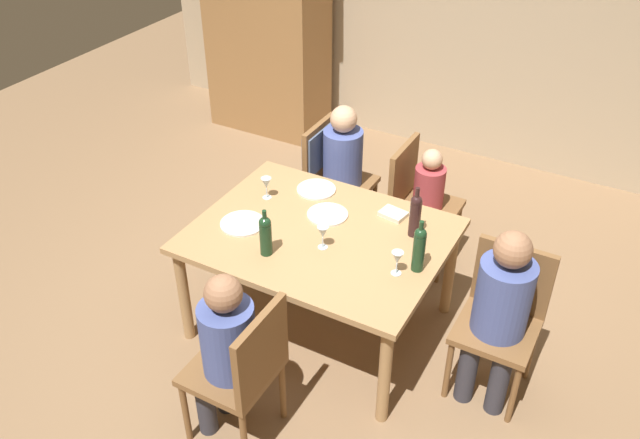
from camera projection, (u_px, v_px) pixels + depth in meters
ground_plane at (320, 322)px, 4.49m from camera, size 10.00×10.00×0.00m
rear_room_partition at (477, 8)px, 5.72m from camera, size 6.40×0.12×2.70m
armoire_cabinet at (267, 18)px, 6.28m from camera, size 1.18×0.62×2.18m
dining_table at (320, 243)px, 4.11m from camera, size 1.51×1.18×0.74m
chair_right_end at (503, 311)px, 3.79m from camera, size 0.44×0.44×0.92m
chair_near at (244, 367)px, 3.45m from camera, size 0.44×0.44×0.92m
chair_far_left at (328, 165)px, 5.03m from camera, size 0.45×0.44×0.92m
chair_far_right at (416, 197)px, 4.78m from camera, size 0.44×0.44×0.92m
person_woman_host at (500, 307)px, 3.64m from camera, size 0.31×0.35×1.13m
person_man_bearded at (225, 345)px, 3.44m from camera, size 0.33×0.29×1.09m
person_man_guest at (346, 164)px, 4.94m from camera, size 0.34×0.29×1.10m
person_child_small at (431, 198)px, 4.72m from camera, size 0.25×0.22×0.94m
wine_bottle_tall_green at (415, 214)px, 3.96m from camera, size 0.07×0.07×0.33m
wine_bottle_dark_red at (419, 248)px, 3.69m from camera, size 0.07×0.07×0.33m
wine_bottle_short_olive at (266, 234)px, 3.82m from camera, size 0.07×0.07×0.30m
wine_glass_near_left at (397, 258)px, 3.69m from camera, size 0.07×0.07×0.15m
wine_glass_centre at (323, 233)px, 3.88m from camera, size 0.07×0.07×0.15m
wine_glass_near_right at (266, 184)px, 4.33m from camera, size 0.07×0.07×0.15m
dinner_plate_host at (316, 189)px, 4.46m from camera, size 0.26×0.26×0.01m
dinner_plate_guest_left at (328, 215)px, 4.21m from camera, size 0.26×0.26×0.01m
dinner_plate_guest_right at (243, 223)px, 4.13m from camera, size 0.28×0.28×0.01m
folded_napkin at (393, 214)px, 4.20m from camera, size 0.18×0.15×0.03m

